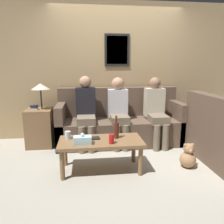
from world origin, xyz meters
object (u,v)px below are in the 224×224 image
Objects in this scene: coffee_table at (101,144)px; person_middle at (119,109)px; teddy_bear at (188,157)px; wine_bottle at (116,130)px; person_left at (86,109)px; person_right at (156,109)px; couch_main at (120,124)px; drinking_glass at (68,135)px.

coffee_table is 0.93× the size of person_middle.
teddy_bear is (1.22, -0.07, -0.22)m from coffee_table.
person_left is (-0.41, 0.89, 0.12)m from wine_bottle.
person_right is at bearing 45.17° from wine_bottle.
coffee_table is at bearing -111.26° from couch_main.
coffee_table is at bearing -139.34° from person_right.
person_right is at bearing 40.66° from coffee_table.
person_middle is (-0.05, -0.16, 0.32)m from couch_main.
couch_main is at bearing 73.91° from person_middle.
person_middle reaches higher than wine_bottle.
teddy_bear is at bearing -3.12° from coffee_table.
couch_main is 1.83× the size of person_left.
person_left reaches higher than drinking_glass.
person_right reaches higher than wine_bottle.
wine_bottle reaches higher than coffee_table.
teddy_bear is (0.17, -0.97, -0.50)m from person_right.
drinking_glass reaches higher than teddy_bear.
person_left reaches higher than teddy_bear.
coffee_table is at bearing -78.85° from person_left.
person_left is 1.02× the size of person_right.
person_left is at bearing 144.06° from teddy_bear.
person_left is 1.02× the size of person_middle.
teddy_bear is (0.84, -1.01, -0.51)m from person_middle.
drinking_glass is 0.91m from person_left.
coffee_table is 1.42m from person_right.
wine_bottle reaches higher than teddy_bear.
person_left is (0.25, 0.85, 0.19)m from drinking_glass.
person_middle is (0.83, 0.84, 0.18)m from drinking_glass.
couch_main is 1.19m from coffee_table.
teddy_bear is (0.79, -1.18, -0.19)m from couch_main.
person_middle is at bearing 67.88° from coffee_table.
wine_bottle is at bearing 16.51° from coffee_table.
drinking_glass is at bearing -106.67° from person_left.
coffee_table is 10.58× the size of drinking_glass.
coffee_table reaches higher than teddy_bear.
person_left is 1.82m from teddy_bear.
couch_main is 1.43m from teddy_bear.
couch_main is 2.02× the size of coffee_table.
person_middle reaches higher than teddy_bear.
person_middle is at bearing 45.36° from drinking_glass.
person_middle is 0.67m from person_right.
wine_bottle is 0.26× the size of person_left.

